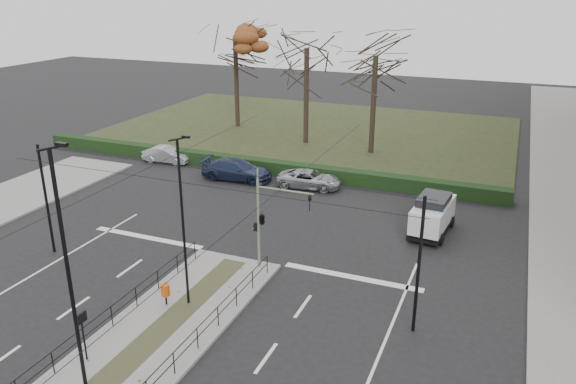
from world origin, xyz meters
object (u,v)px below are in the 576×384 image
object	(u,v)px
streetlamp_median_near	(69,276)
bare_tree_near	(307,55)
litter_bin	(165,290)
traffic_light	(263,218)
white_van	(433,214)
parked_car_fourth	(309,179)
parked_car_third	(237,170)
rust_tree	(235,39)
info_panel	(82,324)
streetlamp_median_far	(183,222)
parked_car_second	(167,155)
bare_tree_center	(376,63)

from	to	relation	value
streetlamp_median_near	bare_tree_near	bearing A→B (deg)	97.68
litter_bin	streetlamp_median_near	distance (m)	7.17
traffic_light	white_van	xyz separation A→B (m)	(7.09, 7.68, -1.64)
parked_car_fourth	parked_car_third	bearing A→B (deg)	88.14
parked_car_third	rust_tree	bearing A→B (deg)	23.28
info_panel	streetlamp_median_near	distance (m)	3.64
litter_bin	rust_tree	world-z (taller)	rust_tree
streetlamp_median_near	parked_car_fourth	distance (m)	23.40
litter_bin	streetlamp_median_far	world-z (taller)	streetlamp_median_far
bare_tree_near	streetlamp_median_far	bearing A→B (deg)	-80.27
rust_tree	parked_car_second	bearing A→B (deg)	-89.05
rust_tree	bare_tree_center	world-z (taller)	rust_tree
streetlamp_median_near	rust_tree	xyz separation A→B (m)	(-13.09, 37.11, 3.77)
litter_bin	bare_tree_near	xyz separation A→B (m)	(-3.83, 27.85, 6.92)
parked_car_third	parked_car_fourth	bearing A→B (deg)	-89.50
parked_car_third	rust_tree	world-z (taller)	rust_tree
traffic_light	litter_bin	xyz separation A→B (m)	(-2.57, -4.86, -1.98)
bare_tree_near	litter_bin	bearing A→B (deg)	-82.17
parked_car_second	white_van	distance (m)	22.56
parked_car_fourth	traffic_light	bearing A→B (deg)	-176.24
white_van	bare_tree_near	bearing A→B (deg)	131.39
litter_bin	info_panel	distance (m)	4.58
litter_bin	bare_tree_near	world-z (taller)	bare_tree_near
streetlamp_median_far	parked_car_fourth	xyz separation A→B (m)	(-0.39, 16.58, -3.46)
litter_bin	white_van	world-z (taller)	white_van
traffic_light	parked_car_third	size ratio (longest dim) A/B	0.89
streetlamp_median_far	parked_car_third	distance (m)	17.54
bare_tree_near	parked_car_fourth	bearing A→B (deg)	-68.25
parked_car_second	rust_tree	size ratio (longest dim) A/B	0.35
parked_car_fourth	bare_tree_center	size ratio (longest dim) A/B	0.42
parked_car_fourth	white_van	world-z (taller)	white_van
parked_car_third	parked_car_fourth	world-z (taller)	parked_car_third
parked_car_third	parked_car_second	bearing A→B (deg)	73.62
parked_car_third	bare_tree_center	size ratio (longest dim) A/B	0.49
litter_bin	streetlamp_median_far	size ratio (longest dim) A/B	0.13
parked_car_third	bare_tree_center	world-z (taller)	bare_tree_center
parked_car_fourth	info_panel	bearing A→B (deg)	171.19
parked_car_second	bare_tree_near	bearing A→B (deg)	-44.74
streetlamp_median_near	parked_car_second	world-z (taller)	streetlamp_median_near
bare_tree_center	bare_tree_near	bearing A→B (deg)	172.56
white_van	parked_car_fourth	bearing A→B (deg)	153.79
rust_tree	parked_car_fourth	bearing A→B (deg)	-47.64
rust_tree	white_van	bearing A→B (deg)	-40.19
info_panel	streetlamp_median_far	size ratio (longest dim) A/B	0.26
streetlamp_median_far	rust_tree	bearing A→B (deg)	113.33
litter_bin	traffic_light	bearing A→B (deg)	62.16
traffic_light	parked_car_second	distance (m)	20.04
streetlamp_median_far	parked_car_third	bearing A→B (deg)	109.98
litter_bin	rust_tree	distance (m)	34.38
traffic_light	parked_car_second	bearing A→B (deg)	137.63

